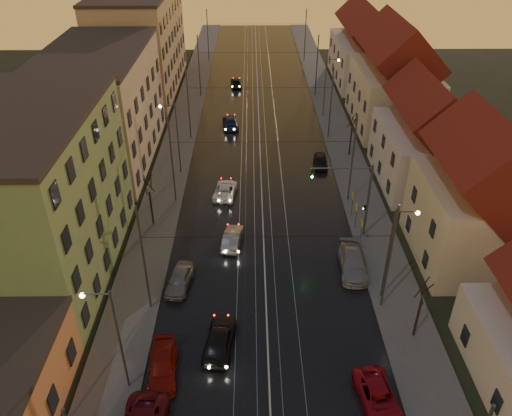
{
  "coord_description": "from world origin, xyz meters",
  "views": [
    {
      "loc": [
        -1.05,
        -18.38,
        26.39
      ],
      "look_at": [
        -0.67,
        18.04,
        3.0
      ],
      "focal_mm": 35.0,
      "sensor_mm": 36.0,
      "label": 1
    }
  ],
  "objects_px": {
    "street_lamp_2": "(174,132)",
    "driving_car_2": "(225,190)",
    "parked_left_3": "(179,279)",
    "traffic_light_mast": "(358,192)",
    "parked_right_1": "(353,263)",
    "driving_car_0": "(219,339)",
    "driving_car_1": "(233,238)",
    "parked_right_0": "(378,398)",
    "street_lamp_0": "(113,332)",
    "street_lamp_1": "(394,246)",
    "driving_car_3": "(230,122)",
    "driving_car_4": "(236,82)",
    "parked_left_2": "(163,366)",
    "parked_right_2": "(321,161)",
    "street_lamp_3": "(328,81)"
  },
  "relations": [
    {
      "from": "street_lamp_2",
      "to": "driving_car_0",
      "type": "relative_size",
      "value": 1.73
    },
    {
      "from": "driving_car_0",
      "to": "driving_car_1",
      "type": "xyz_separation_m",
      "value": [
        0.54,
        11.71,
        -0.12
      ]
    },
    {
      "from": "parked_right_0",
      "to": "traffic_light_mast",
      "type": "bearing_deg",
      "value": 77.64
    },
    {
      "from": "street_lamp_3",
      "to": "street_lamp_2",
      "type": "bearing_deg",
      "value": -138.69
    },
    {
      "from": "street_lamp_2",
      "to": "parked_right_2",
      "type": "relative_size",
      "value": 2.2
    },
    {
      "from": "traffic_light_mast",
      "to": "street_lamp_2",
      "type": "bearing_deg",
      "value": 144.93
    },
    {
      "from": "street_lamp_1",
      "to": "parked_right_1",
      "type": "relative_size",
      "value": 1.55
    },
    {
      "from": "driving_car_2",
      "to": "parked_left_3",
      "type": "height_order",
      "value": "parked_left_3"
    },
    {
      "from": "driving_car_0",
      "to": "driving_car_2",
      "type": "height_order",
      "value": "driving_car_0"
    },
    {
      "from": "street_lamp_2",
      "to": "driving_car_3",
      "type": "relative_size",
      "value": 1.67
    },
    {
      "from": "driving_car_0",
      "to": "parked_right_2",
      "type": "height_order",
      "value": "driving_car_0"
    },
    {
      "from": "traffic_light_mast",
      "to": "parked_right_1",
      "type": "height_order",
      "value": "traffic_light_mast"
    },
    {
      "from": "street_lamp_0",
      "to": "driving_car_1",
      "type": "xyz_separation_m",
      "value": [
        6.37,
        14.87,
        -4.22
      ]
    },
    {
      "from": "street_lamp_0",
      "to": "street_lamp_1",
      "type": "height_order",
      "value": "same"
    },
    {
      "from": "driving_car_0",
      "to": "parked_left_2",
      "type": "xyz_separation_m",
      "value": [
        -3.53,
        -2.12,
        -0.15
      ]
    },
    {
      "from": "parked_left_3",
      "to": "parked_right_0",
      "type": "bearing_deg",
      "value": -31.52
    },
    {
      "from": "street_lamp_1",
      "to": "driving_car_3",
      "type": "xyz_separation_m",
      "value": [
        -12.86,
        32.53,
        -4.19
      ]
    },
    {
      "from": "street_lamp_0",
      "to": "parked_left_3",
      "type": "distance_m",
      "value": 10.57
    },
    {
      "from": "driving_car_4",
      "to": "parked_right_2",
      "type": "distance_m",
      "value": 28.79
    },
    {
      "from": "street_lamp_0",
      "to": "parked_left_2",
      "type": "distance_m",
      "value": 4.94
    },
    {
      "from": "street_lamp_0",
      "to": "driving_car_1",
      "type": "bearing_deg",
      "value": 66.8
    },
    {
      "from": "driving_car_3",
      "to": "parked_left_3",
      "type": "bearing_deg",
      "value": 79.06
    },
    {
      "from": "street_lamp_3",
      "to": "parked_left_3",
      "type": "xyz_separation_m",
      "value": [
        -15.83,
        -34.59,
        -4.2
      ]
    },
    {
      "from": "parked_right_1",
      "to": "street_lamp_1",
      "type": "bearing_deg",
      "value": -55.88
    },
    {
      "from": "street_lamp_0",
      "to": "driving_car_4",
      "type": "relative_size",
      "value": 1.96
    },
    {
      "from": "street_lamp_1",
      "to": "parked_left_2",
      "type": "bearing_deg",
      "value": -156.35
    },
    {
      "from": "street_lamp_0",
      "to": "driving_car_4",
      "type": "distance_m",
      "value": 56.79
    },
    {
      "from": "driving_car_0",
      "to": "driving_car_3",
      "type": "relative_size",
      "value": 0.97
    },
    {
      "from": "driving_car_0",
      "to": "parked_left_3",
      "type": "xyz_separation_m",
      "value": [
        -3.45,
        6.25,
        -0.11
      ]
    },
    {
      "from": "traffic_light_mast",
      "to": "parked_right_1",
      "type": "xyz_separation_m",
      "value": [
        -0.82,
        -4.77,
        -3.85
      ]
    },
    {
      "from": "street_lamp_2",
      "to": "parked_right_2",
      "type": "xyz_separation_m",
      "value": [
        15.83,
        1.37,
        -4.26
      ]
    },
    {
      "from": "driving_car_4",
      "to": "parked_left_2",
      "type": "relative_size",
      "value": 0.92
    },
    {
      "from": "driving_car_3",
      "to": "street_lamp_0",
      "type": "bearing_deg",
      "value": 76.99
    },
    {
      "from": "street_lamp_1",
      "to": "street_lamp_3",
      "type": "relative_size",
      "value": 1.0
    },
    {
      "from": "driving_car_3",
      "to": "driving_car_4",
      "type": "xyz_separation_m",
      "value": [
        0.39,
        15.81,
        -0.0
      ]
    },
    {
      "from": "driving_car_1",
      "to": "parked_right_1",
      "type": "bearing_deg",
      "value": 167.41
    },
    {
      "from": "street_lamp_2",
      "to": "parked_left_3",
      "type": "relative_size",
      "value": 1.99
    },
    {
      "from": "driving_car_0",
      "to": "driving_car_3",
      "type": "xyz_separation_m",
      "value": [
        -0.48,
        37.38,
        -0.09
      ]
    },
    {
      "from": "driving_car_0",
      "to": "parked_right_1",
      "type": "height_order",
      "value": "driving_car_0"
    },
    {
      "from": "parked_left_2",
      "to": "parked_right_2",
      "type": "bearing_deg",
      "value": 59.66
    },
    {
      "from": "parked_right_0",
      "to": "parked_right_2",
      "type": "xyz_separation_m",
      "value": [
        0.22,
        30.83,
        -0.01
      ]
    },
    {
      "from": "driving_car_1",
      "to": "driving_car_3",
      "type": "distance_m",
      "value": 25.68
    },
    {
      "from": "street_lamp_0",
      "to": "street_lamp_3",
      "type": "bearing_deg",
      "value": 67.52
    },
    {
      "from": "street_lamp_3",
      "to": "parked_right_2",
      "type": "height_order",
      "value": "street_lamp_3"
    },
    {
      "from": "parked_right_2",
      "to": "parked_right_0",
      "type": "bearing_deg",
      "value": -88.07
    },
    {
      "from": "driving_car_3",
      "to": "parked_right_2",
      "type": "relative_size",
      "value": 1.32
    },
    {
      "from": "street_lamp_2",
      "to": "driving_car_2",
      "type": "bearing_deg",
      "value": -41.71
    },
    {
      "from": "street_lamp_2",
      "to": "parked_right_0",
      "type": "bearing_deg",
      "value": -62.09
    },
    {
      "from": "street_lamp_1",
      "to": "parked_right_2",
      "type": "relative_size",
      "value": 2.2
    },
    {
      "from": "street_lamp_1",
      "to": "driving_car_2",
      "type": "bearing_deg",
      "value": 130.15
    }
  ]
}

